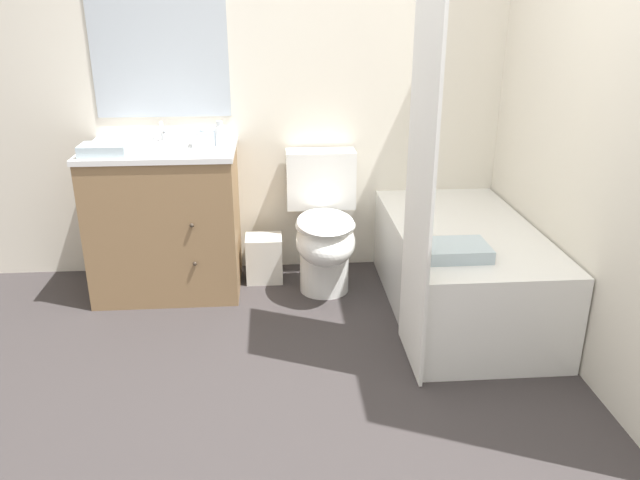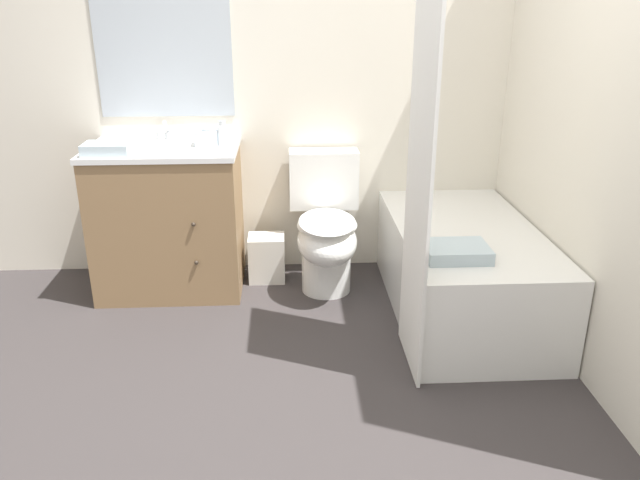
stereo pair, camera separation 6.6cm
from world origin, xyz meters
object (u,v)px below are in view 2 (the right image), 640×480
hand_towel_folded (107,149)px  tissue_box (207,138)px  soap_dispenser (223,135)px  sink_faucet (168,133)px  wastebasket (267,258)px  bathtub (463,270)px  bath_towel_folded (456,251)px  toilet (326,229)px  vanity_cabinet (169,217)px

hand_towel_folded → tissue_box: bearing=20.5°
tissue_box → soap_dispenser: (0.09, -0.00, 0.02)m
hand_towel_folded → sink_faucet: bearing=54.9°
sink_faucet → wastebasket: bearing=-12.7°
sink_faucet → hand_towel_folded: sink_faucet is taller
sink_faucet → bathtub: bearing=-20.1°
bathtub → bath_towel_folded: bath_towel_folded is taller
sink_faucet → bath_towel_folded: 1.84m
toilet → hand_towel_folded: 1.30m
toilet → tissue_box: (-0.67, 0.08, 0.53)m
wastebasket → soap_dispenser: size_ratio=2.04×
soap_dispenser → vanity_cabinet: bearing=-178.7°
sink_faucet → bathtub: size_ratio=0.10×
sink_faucet → hand_towel_folded: (-0.26, -0.37, -0.00)m
wastebasket → bath_towel_folded: (0.93, -0.88, 0.38)m
tissue_box → bath_towel_folded: tissue_box is taller
bathtub → bath_towel_folded: (-0.16, -0.40, 0.28)m
vanity_cabinet → tissue_box: size_ratio=6.99×
soap_dispenser → sink_faucet: bearing=151.6°
toilet → wastebasket: size_ratio=2.76×
toilet → soap_dispenser: (-0.58, 0.07, 0.55)m
tissue_box → sink_faucet: bearing=144.3°
sink_faucet → hand_towel_folded: bearing=-125.1°
sink_faucet → bath_towel_folded: bearing=-33.9°
hand_towel_folded → bath_towel_folded: hand_towel_folded is taller
sink_faucet → hand_towel_folded: 0.45m
soap_dispenser → hand_towel_folded: (-0.60, -0.19, -0.03)m
toilet → soap_dispenser: soap_dispenser is taller
toilet → bathtub: 0.83m
sink_faucet → bathtub: 1.88m
tissue_box → hand_towel_folded: (-0.51, -0.19, -0.01)m
bath_towel_folded → soap_dispenser: bearing=144.6°
wastebasket → hand_towel_folded: (-0.82, -0.24, 0.76)m
vanity_cabinet → toilet: (0.92, -0.07, -0.07)m
wastebasket → hand_towel_folded: size_ratio=1.16×
tissue_box → vanity_cabinet: bearing=-177.2°
soap_dispenser → bath_towel_folded: soap_dispenser is taller
vanity_cabinet → bathtub: bearing=-14.1°
toilet → vanity_cabinet: bearing=175.9°
tissue_box → bath_towel_folded: (1.25, -0.83, -0.39)m
sink_faucet → tissue_box: sink_faucet is taller
vanity_cabinet → sink_faucet: (-0.00, 0.19, 0.46)m
wastebasket → soap_dispenser: soap_dispenser is taller
tissue_box → soap_dispenser: soap_dispenser is taller
toilet → bath_towel_folded: 0.95m
bathtub → soap_dispenser: soap_dispenser is taller
vanity_cabinet → bath_towel_folded: (1.49, -0.81, 0.08)m
toilet → bathtub: (0.74, -0.35, -0.13)m
wastebasket → bath_towel_folded: 1.34m
soap_dispenser → bathtub: bearing=-17.8°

